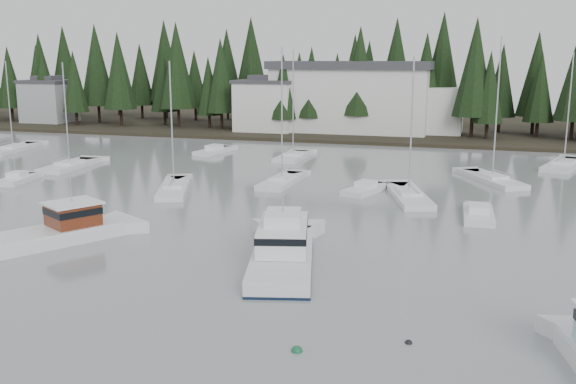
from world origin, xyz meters
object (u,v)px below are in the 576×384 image
at_px(house_west, 266,104).
at_px(sailboat_1, 174,190).
at_px(runabout_1, 478,216).
at_px(runabout_4, 366,191).
at_px(lobster_boat_brown, 52,234).
at_px(cabin_cruiser_center, 283,253).
at_px(runabout_3, 214,152).
at_px(sailboat_10, 492,181).
at_px(house_far_west, 49,100).
at_px(sailboat_2, 409,198).
at_px(sailboat_6, 282,183).
at_px(runabout_0, 18,181).
at_px(sailboat_9, 293,158).
at_px(sailboat_0, 70,167).
at_px(sailboat_7, 564,166).
at_px(sailboat_5, 13,150).
at_px(harbor_inn, 364,98).

bearing_deg(house_west, sailboat_1, -82.28).
relative_size(sailboat_1, runabout_1, 2.00).
bearing_deg(sailboat_1, runabout_4, -96.41).
bearing_deg(runabout_1, lobster_boat_brown, 116.51).
distance_m(cabin_cruiser_center, sailboat_1, 23.66).
bearing_deg(runabout_3, sailboat_10, -96.64).
distance_m(sailboat_10, runabout_4, 13.95).
bearing_deg(house_far_west, sailboat_2, -32.35).
relative_size(lobster_boat_brown, runabout_1, 1.66).
xyz_separation_m(house_west, sailboat_1, (6.06, -44.71, -4.59)).
bearing_deg(cabin_cruiser_center, sailboat_10, -35.74).
xyz_separation_m(sailboat_6, runabout_0, (-25.19, -6.72, 0.05)).
bearing_deg(house_west, sailboat_9, -64.29).
bearing_deg(sailboat_0, sailboat_2, -102.02).
height_order(house_far_west, sailboat_1, sailboat_1).
distance_m(sailboat_0, runabout_1, 44.93).
height_order(sailboat_1, runabout_1, sailboat_1).
bearing_deg(runabout_3, house_west, 10.42).
bearing_deg(runabout_4, sailboat_2, -93.71).
height_order(sailboat_6, runabout_1, sailboat_6).
distance_m(house_west, sailboat_7, 46.85).
xyz_separation_m(house_west, sailboat_0, (-10.70, -36.77, -4.60)).
distance_m(house_far_west, runabout_0, 56.92).
distance_m(lobster_boat_brown, runabout_4, 27.93).
bearing_deg(house_far_west, sailboat_1, -44.18).
bearing_deg(cabin_cruiser_center, sailboat_2, -28.05).
bearing_deg(sailboat_1, sailboat_5, 40.44).
bearing_deg(sailboat_7, runabout_4, 154.24).
distance_m(lobster_boat_brown, sailboat_1, 17.52).
bearing_deg(sailboat_0, sailboat_10, -88.09).
xyz_separation_m(house_far_west, harbor_inn, (57.04, 1.34, 1.37)).
xyz_separation_m(sailboat_7, runabout_0, (-52.55, -24.91, 0.07)).
xyz_separation_m(harbor_inn, lobster_boat_brown, (-9.14, -65.56, -5.22)).
distance_m(sailboat_10, runabout_3, 35.42).
distance_m(sailboat_0, sailboat_5, 17.65).
bearing_deg(runabout_4, sailboat_10, -35.17).
xyz_separation_m(sailboat_10, runabout_0, (-44.78, -13.56, 0.05)).
bearing_deg(sailboat_5, sailboat_9, -94.35).
height_order(house_far_west, sailboat_0, sailboat_0).
relative_size(lobster_boat_brown, cabin_cruiser_center, 0.87).
distance_m(sailboat_0, sailboat_6, 25.33).
bearing_deg(sailboat_7, harbor_inn, 66.41).
relative_size(sailboat_5, runabout_3, 1.70).
relative_size(harbor_inn, sailboat_9, 2.19).
distance_m(sailboat_6, runabout_4, 8.65).
relative_size(house_west, sailboat_2, 0.75).
bearing_deg(sailboat_5, sailboat_7, -94.85).
relative_size(runabout_3, runabout_4, 1.15).
height_order(sailboat_5, sailboat_7, sailboat_7).
height_order(sailboat_9, runabout_1, sailboat_9).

